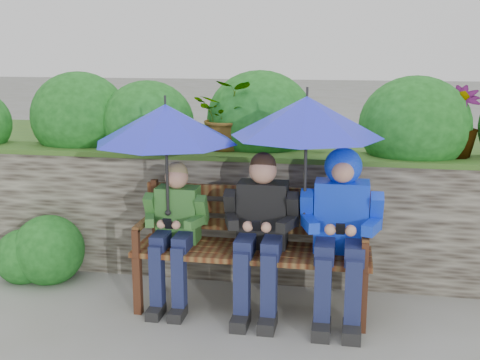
% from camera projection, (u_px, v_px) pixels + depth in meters
% --- Properties ---
extents(ground, '(60.00, 60.00, 0.00)m').
position_uv_depth(ground, '(237.00, 312.00, 4.30)').
color(ground, gray).
rests_on(ground, ground).
extents(garden_backdrop, '(8.00, 2.89, 1.71)m').
position_uv_depth(garden_backdrop, '(261.00, 182.00, 5.72)').
color(garden_backdrop, '#332D25').
rests_on(garden_backdrop, ground).
extents(park_bench, '(1.67, 0.49, 0.88)m').
position_uv_depth(park_bench, '(253.00, 240.00, 4.32)').
color(park_bench, '#462516').
rests_on(park_bench, ground).
extents(boy_left, '(0.45, 0.53, 1.05)m').
position_uv_depth(boy_left, '(175.00, 226.00, 4.33)').
color(boy_left, '#316F35').
rests_on(boy_left, ground).
extents(boy_middle, '(0.52, 0.61, 1.14)m').
position_uv_depth(boy_middle, '(261.00, 226.00, 4.20)').
color(boy_middle, black).
rests_on(boy_middle, ground).
extents(boy_right, '(0.56, 0.67, 1.19)m').
position_uv_depth(boy_right, '(341.00, 221.00, 4.10)').
color(boy_right, '#000CDB').
rests_on(boy_right, ground).
extents(umbrella_left, '(1.02, 1.02, 0.86)m').
position_uv_depth(umbrella_left, '(166.00, 124.00, 4.17)').
color(umbrella_left, '#232DEB').
rests_on(umbrella_left, ground).
extents(umbrella_right, '(1.03, 1.03, 0.91)m').
position_uv_depth(umbrella_right, '(307.00, 117.00, 3.99)').
color(umbrella_right, '#232DEB').
rests_on(umbrella_right, ground).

